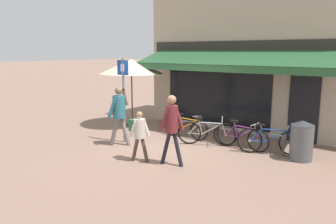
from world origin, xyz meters
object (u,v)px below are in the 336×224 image
Objects in this scene: pedestrian_second_adult at (172,122)px; cafe_parasol at (131,67)px; bicycle_blue at (270,141)px; bicycle_orange at (185,127)px; bicycle_silver at (207,133)px; bicycle_purple at (241,137)px; pedestrian_adult at (119,110)px; pedestrian_child at (139,130)px; parking_sign at (124,92)px; litter_bin at (302,140)px.

pedestrian_second_adult is 0.71× the size of cafe_parasol.
cafe_parasol reaches higher than bicycle_blue.
bicycle_orange is 1.03m from bicycle_silver.
bicycle_orange and bicycle_purple have the same top height.
bicycle_orange is 2.71m from pedestrian_second_adult.
pedestrian_adult is (-2.09, -1.56, 0.70)m from bicycle_silver.
cafe_parasol is (-2.96, 2.91, 1.41)m from pedestrian_child.
cafe_parasol is at bearing -179.43° from bicycle_purple.
pedestrian_adult reaches higher than pedestrian_child.
bicycle_purple is at bearing -10.63° from bicycle_silver.
cafe_parasol reaches higher than pedestrian_child.
parking_sign is at bearing -178.15° from bicycle_silver.
bicycle_blue is 2.94m from pedestrian_second_adult.
bicycle_silver is 1.59× the size of litter_bin.
bicycle_purple is at bearing 25.39° from parking_sign.
litter_bin is (4.71, 1.85, -0.56)m from pedestrian_adult.
bicycle_purple is at bearing 19.36° from pedestrian_adult.
bicycle_blue is at bearing -3.18° from cafe_parasol.
cafe_parasol is (-1.53, 2.18, 1.14)m from pedestrian_adult.
pedestrian_second_adult is (2.27, -0.47, 0.01)m from pedestrian_adult.
parking_sign is at bearing -149.90° from bicycle_purple.
bicycle_orange is at bearing 120.66° from pedestrian_second_adult.
bicycle_blue is 0.95× the size of pedestrian_second_adult.
bicycle_silver is 2.80m from parking_sign.
parking_sign reaches higher than bicycle_blue.
pedestrian_adult is 1.63m from pedestrian_child.
bicycle_purple is 0.96× the size of pedestrian_adult.
parking_sign reaches higher than pedestrian_second_adult.
cafe_parasol is at bearing 113.35° from pedestrian_adult.
bicycle_orange is at bearing 51.12° from parking_sign.
pedestrian_child is 0.53× the size of cafe_parasol.
pedestrian_child is 4.38m from cafe_parasol.
cafe_parasol is (-5.42, 0.30, 1.84)m from bicycle_blue.
bicycle_blue is 0.95× the size of pedestrian_adult.
cafe_parasol is (-6.24, 0.33, 1.69)m from litter_bin.
bicycle_blue is 4.47m from parking_sign.
parking_sign reaches higher than bicycle_orange.
pedestrian_child is (1.43, -0.73, -0.27)m from pedestrian_adult.
litter_bin reaches higher than bicycle_blue.
bicycle_orange is at bearing 101.70° from pedestrian_child.
bicycle_orange is 2.31m from parking_sign.
litter_bin is (3.61, -0.01, 0.17)m from bicycle_orange.
bicycle_orange is 3.24m from cafe_parasol.
pedestrian_second_adult is at bearing -149.00° from bicycle_blue.
bicycle_silver is at bearing -158.84° from bicycle_purple.
cafe_parasol reaches higher than bicycle_orange.
cafe_parasol is (-2.64, 0.31, 1.86)m from bicycle_orange.
bicycle_blue is (2.78, 0.01, 0.02)m from bicycle_orange.
litter_bin is at bearing 17.44° from parking_sign.
bicycle_orange is 0.96× the size of pedestrian_second_adult.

